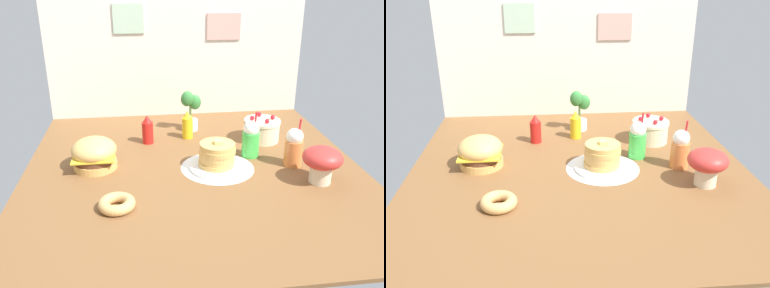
# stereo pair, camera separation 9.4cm
# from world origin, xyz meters

# --- Properties ---
(ground_plane) EXTENTS (1.96, 2.02, 0.02)m
(ground_plane) POSITION_xyz_m (0.00, 0.00, -0.01)
(ground_plane) COLOR brown
(back_wall) EXTENTS (1.96, 0.04, 1.03)m
(back_wall) POSITION_xyz_m (0.00, 1.00, 0.52)
(back_wall) COLOR silver
(back_wall) RESTS_ON ground_plane
(doily_mat) EXTENTS (0.43, 0.43, 0.00)m
(doily_mat) POSITION_xyz_m (0.14, -0.01, 0.00)
(doily_mat) COLOR white
(doily_mat) RESTS_ON ground_plane
(burger) EXTENTS (0.26, 0.26, 0.19)m
(burger) POSITION_xyz_m (-0.57, 0.08, 0.09)
(burger) COLOR #DBA859
(burger) RESTS_ON ground_plane
(pancake_stack) EXTENTS (0.33, 0.33, 0.17)m
(pancake_stack) POSITION_xyz_m (0.13, -0.01, 0.07)
(pancake_stack) COLOR white
(pancake_stack) RESTS_ON doily_mat
(layer_cake) EXTENTS (0.24, 0.24, 0.18)m
(layer_cake) POSITION_xyz_m (0.51, 0.37, 0.08)
(layer_cake) COLOR beige
(layer_cake) RESTS_ON ground_plane
(ketchup_bottle) EXTENTS (0.07, 0.07, 0.20)m
(ketchup_bottle) POSITION_xyz_m (-0.26, 0.42, 0.09)
(ketchup_bottle) COLOR red
(ketchup_bottle) RESTS_ON ground_plane
(mustard_bottle) EXTENTS (0.07, 0.07, 0.20)m
(mustard_bottle) POSITION_xyz_m (0.02, 0.48, 0.09)
(mustard_bottle) COLOR yellow
(mustard_bottle) RESTS_ON ground_plane
(cream_soda_cup) EXTENTS (0.11, 0.11, 0.29)m
(cream_soda_cup) POSITION_xyz_m (0.37, 0.13, 0.11)
(cream_soda_cup) COLOR green
(cream_soda_cup) RESTS_ON ground_plane
(orange_float_cup) EXTENTS (0.11, 0.11, 0.29)m
(orange_float_cup) POSITION_xyz_m (0.59, -0.03, 0.11)
(orange_float_cup) COLOR orange
(orange_float_cup) RESTS_ON ground_plane
(donut_pink_glaze) EXTENTS (0.18, 0.18, 0.05)m
(donut_pink_glaze) POSITION_xyz_m (-0.43, -0.39, 0.03)
(donut_pink_glaze) COLOR tan
(donut_pink_glaze) RESTS_ON ground_plane
(potted_plant) EXTENTS (0.15, 0.11, 0.30)m
(potted_plant) POSITION_xyz_m (0.06, 0.63, 0.16)
(potted_plant) COLOR white
(potted_plant) RESTS_ON ground_plane
(mushroom_stool) EXTENTS (0.22, 0.22, 0.21)m
(mushroom_stool) POSITION_xyz_m (0.66, -0.25, 0.13)
(mushroom_stool) COLOR beige
(mushroom_stool) RESTS_ON ground_plane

